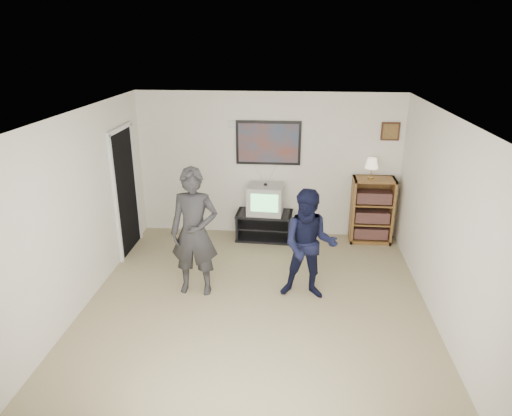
# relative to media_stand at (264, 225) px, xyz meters

# --- Properties ---
(room_shell) EXTENTS (4.51, 5.00, 2.51)m
(room_shell) POSITION_rel_media_stand_xyz_m (0.04, -1.88, 1.01)
(room_shell) COLOR #827352
(room_shell) RESTS_ON ground
(media_stand) EXTENTS (0.98, 0.58, 0.48)m
(media_stand) POSITION_rel_media_stand_xyz_m (0.00, 0.00, 0.00)
(media_stand) COLOR black
(media_stand) RESTS_ON room_shell
(crt_television) EXTENTS (0.62, 0.53, 0.50)m
(crt_television) POSITION_rel_media_stand_xyz_m (0.01, -0.00, 0.49)
(crt_television) COLOR #AFAFA9
(crt_television) RESTS_ON media_stand
(bookshelf) EXTENTS (0.69, 0.39, 1.13)m
(bookshelf) POSITION_rel_media_stand_xyz_m (1.83, 0.05, 0.33)
(bookshelf) COLOR brown
(bookshelf) RESTS_ON room_shell
(table_lamp) EXTENTS (0.22, 0.22, 0.35)m
(table_lamp) POSITION_rel_media_stand_xyz_m (1.75, 0.03, 1.07)
(table_lamp) COLOR #FCE2BF
(table_lamp) RESTS_ON bookshelf
(person_tall) EXTENTS (0.66, 0.44, 1.78)m
(person_tall) POSITION_rel_media_stand_xyz_m (-0.81, -1.85, 0.65)
(person_tall) COLOR #272628
(person_tall) RESTS_ON room_shell
(person_short) EXTENTS (0.78, 0.62, 1.53)m
(person_short) POSITION_rel_media_stand_xyz_m (0.72, -1.85, 0.52)
(person_short) COLOR black
(person_short) RESTS_ON room_shell
(controller_left) EXTENTS (0.05, 0.12, 0.03)m
(controller_left) POSITION_rel_media_stand_xyz_m (-0.82, -1.61, 0.95)
(controller_left) COLOR white
(controller_left) RESTS_ON person_tall
(controller_right) EXTENTS (0.07, 0.12, 0.03)m
(controller_right) POSITION_rel_media_stand_xyz_m (0.70, -1.67, 0.79)
(controller_right) COLOR white
(controller_right) RESTS_ON person_short
(poster) EXTENTS (1.10, 0.03, 0.75)m
(poster) POSITION_rel_media_stand_xyz_m (0.04, 0.24, 1.41)
(poster) COLOR black
(poster) RESTS_ON room_shell
(air_vent) EXTENTS (0.28, 0.02, 0.14)m
(air_vent) POSITION_rel_media_stand_xyz_m (-0.51, 0.25, 1.71)
(air_vent) COLOR white
(air_vent) RESTS_ON room_shell
(small_picture) EXTENTS (0.30, 0.03, 0.30)m
(small_picture) POSITION_rel_media_stand_xyz_m (2.04, 0.25, 1.64)
(small_picture) COLOR black
(small_picture) RESTS_ON room_shell
(doorway) EXTENTS (0.03, 0.85, 2.00)m
(doorway) POSITION_rel_media_stand_xyz_m (-2.19, -0.63, 0.76)
(doorway) COLOR black
(doorway) RESTS_ON room_shell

